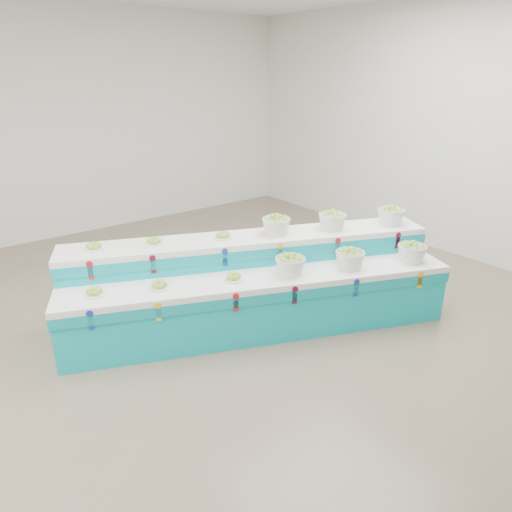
% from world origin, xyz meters
% --- Properties ---
extents(ground, '(10.00, 10.00, 0.00)m').
position_xyz_m(ground, '(0.00, 0.00, 0.00)').
color(ground, '#70614E').
rests_on(ground, ground).
extents(back_wall, '(10.00, 0.00, 10.00)m').
position_xyz_m(back_wall, '(0.00, 5.00, 2.00)').
color(back_wall, silver).
rests_on(back_wall, ground).
extents(display_stand, '(4.58, 2.82, 1.02)m').
position_xyz_m(display_stand, '(0.94, 0.21, 0.51)').
color(display_stand, '#0FB0BC').
rests_on(display_stand, ground).
extents(plate_lower_left, '(0.28, 0.28, 0.09)m').
position_xyz_m(plate_lower_left, '(-0.83, 0.66, 0.76)').
color(plate_lower_left, white).
rests_on(plate_lower_left, display_stand).
extents(plate_lower_mid, '(0.28, 0.28, 0.09)m').
position_xyz_m(plate_lower_mid, '(-0.22, 0.40, 0.76)').
color(plate_lower_mid, white).
rests_on(plate_lower_mid, display_stand).
extents(plate_lower_right, '(0.28, 0.28, 0.09)m').
position_xyz_m(plate_lower_right, '(0.52, 0.09, 0.76)').
color(plate_lower_right, white).
rests_on(plate_lower_right, display_stand).
extents(basket_lower_left, '(0.45, 0.45, 0.24)m').
position_xyz_m(basket_lower_left, '(1.13, -0.17, 0.84)').
color(basket_lower_left, silver).
rests_on(basket_lower_left, display_stand).
extents(basket_lower_mid, '(0.45, 0.45, 0.24)m').
position_xyz_m(basket_lower_mid, '(1.80, -0.46, 0.84)').
color(basket_lower_mid, silver).
rests_on(basket_lower_mid, display_stand).
extents(basket_lower_right, '(0.45, 0.45, 0.24)m').
position_xyz_m(basket_lower_right, '(2.56, -0.78, 0.84)').
color(basket_lower_right, silver).
rests_on(basket_lower_right, display_stand).
extents(plate_upper_left, '(0.28, 0.28, 0.09)m').
position_xyz_m(plate_upper_left, '(-0.61, 1.17, 1.06)').
color(plate_upper_left, white).
rests_on(plate_upper_left, display_stand).
extents(plate_upper_mid, '(0.28, 0.28, 0.09)m').
position_xyz_m(plate_upper_mid, '(-0.00, 0.91, 1.06)').
color(plate_upper_mid, white).
rests_on(plate_upper_mid, display_stand).
extents(plate_upper_right, '(0.28, 0.28, 0.09)m').
position_xyz_m(plate_upper_right, '(0.74, 0.60, 1.06)').
color(plate_upper_right, white).
rests_on(plate_upper_right, display_stand).
extents(basket_upper_left, '(0.45, 0.45, 0.24)m').
position_xyz_m(basket_upper_left, '(1.35, 0.34, 1.14)').
color(basket_upper_left, silver).
rests_on(basket_upper_left, display_stand).
extents(basket_upper_mid, '(0.45, 0.45, 0.24)m').
position_xyz_m(basket_upper_mid, '(2.02, 0.05, 1.14)').
color(basket_upper_mid, silver).
rests_on(basket_upper_mid, display_stand).
extents(basket_upper_right, '(0.45, 0.45, 0.24)m').
position_xyz_m(basket_upper_right, '(2.78, -0.27, 1.14)').
color(basket_upper_right, silver).
rests_on(basket_upper_right, display_stand).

